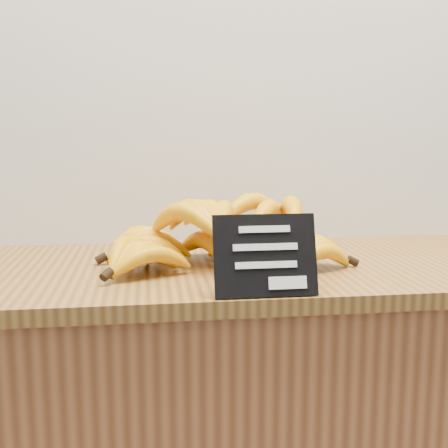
# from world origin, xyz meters

# --- Properties ---
(counter_top) EXTENTS (1.37, 0.54, 0.03)m
(counter_top) POSITION_xyz_m (-0.05, 2.75, 0.92)
(counter_top) COLOR olive
(counter_top) RESTS_ON counter
(chalkboard_sign) EXTENTS (0.17, 0.05, 0.13)m
(chalkboard_sign) POSITION_xyz_m (-0.01, 2.51, 1.00)
(chalkboard_sign) COLOR black
(chalkboard_sign) RESTS_ON counter_top
(banana_pile) EXTENTS (0.54, 0.34, 0.13)m
(banana_pile) POSITION_xyz_m (-0.05, 2.76, 0.98)
(banana_pile) COLOR #EBAB09
(banana_pile) RESTS_ON counter_top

